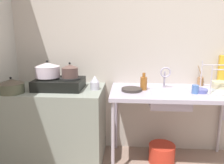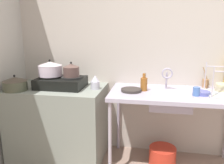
% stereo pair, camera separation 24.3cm
% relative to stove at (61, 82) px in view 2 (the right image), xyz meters
% --- Properties ---
extents(wall_back, '(5.09, 0.10, 2.78)m').
position_rel_stove_xyz_m(wall_back, '(1.51, 0.39, 0.46)').
color(wall_back, '#BEB3A8').
rests_on(wall_back, ground).
extents(counter_concrete, '(1.07, 0.67, 0.87)m').
position_rel_stove_xyz_m(counter_concrete, '(-0.06, 0.00, -0.50)').
color(counter_concrete, gray).
rests_on(counter_concrete, ground).
extents(counter_sink, '(1.37, 0.67, 0.87)m').
position_rel_stove_xyz_m(counter_sink, '(1.26, 0.00, -0.13)').
color(counter_sink, '#ACA4B9').
rests_on(counter_sink, ground).
extents(stove, '(0.52, 0.39, 0.13)m').
position_rel_stove_xyz_m(stove, '(0.00, 0.00, 0.00)').
color(stove, black).
rests_on(stove, counter_concrete).
extents(pot_on_left_burner, '(0.27, 0.27, 0.19)m').
position_rel_stove_xyz_m(pot_on_left_burner, '(-0.13, 0.00, 0.15)').
color(pot_on_left_burner, silver).
rests_on(pot_on_left_burner, stove).
extents(pot_on_right_burner, '(0.18, 0.18, 0.17)m').
position_rel_stove_xyz_m(pot_on_right_burner, '(0.13, 0.00, 0.14)').
color(pot_on_right_burner, brown).
rests_on(pot_on_right_burner, stove).
extents(pot_beside_stove, '(0.26, 0.26, 0.17)m').
position_rel_stove_xyz_m(pot_beside_stove, '(-0.44, -0.21, 0.01)').
color(pot_beside_stove, '#474A38').
rests_on(pot_beside_stove, counter_concrete).
extents(percolator, '(0.10, 0.10, 0.16)m').
position_rel_stove_xyz_m(percolator, '(0.40, -0.00, 0.01)').
color(percolator, silver).
rests_on(percolator, counter_concrete).
extents(sink_basin, '(0.43, 0.29, 0.17)m').
position_rel_stove_xyz_m(sink_basin, '(1.21, -0.02, -0.15)').
color(sink_basin, '#ACA4B9').
rests_on(sink_basin, counter_sink).
extents(faucet, '(0.12, 0.07, 0.24)m').
position_rel_stove_xyz_m(faucet, '(1.18, 0.11, 0.10)').
color(faucet, '#ACA4B9').
rests_on(faucet, counter_sink).
extents(frying_pan, '(0.22, 0.22, 0.03)m').
position_rel_stove_xyz_m(frying_pan, '(0.80, -0.03, -0.05)').
color(frying_pan, '#322C29').
rests_on(frying_pan, counter_sink).
extents(cup_by_rack, '(0.07, 0.07, 0.09)m').
position_rel_stove_xyz_m(cup_by_rack, '(1.46, -0.09, -0.02)').
color(cup_by_rack, '#476CB0').
rests_on(cup_by_rack, counter_sink).
extents(small_bowl_on_drainboard, '(0.16, 0.16, 0.04)m').
position_rel_stove_xyz_m(small_bowl_on_drainboard, '(1.52, -0.03, -0.04)').
color(small_bowl_on_drainboard, '#585FAD').
rests_on(small_bowl_on_drainboard, counter_sink).
extents(bottle_by_sink, '(0.07, 0.07, 0.19)m').
position_rel_stove_xyz_m(bottle_by_sink, '(0.93, 0.02, 0.02)').
color(bottle_by_sink, '#965721').
rests_on(bottle_by_sink, counter_sink).
extents(utensil_jar, '(0.08, 0.07, 0.23)m').
position_rel_stove_xyz_m(utensil_jar, '(1.62, 0.28, -0.01)').
color(utensil_jar, '#9B6D46').
rests_on(utensil_jar, counter_sink).
extents(bucket_on_floor, '(0.30, 0.30, 0.21)m').
position_rel_stove_xyz_m(bucket_on_floor, '(1.17, 0.01, -0.82)').
color(bucket_on_floor, red).
rests_on(bucket_on_floor, ground).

